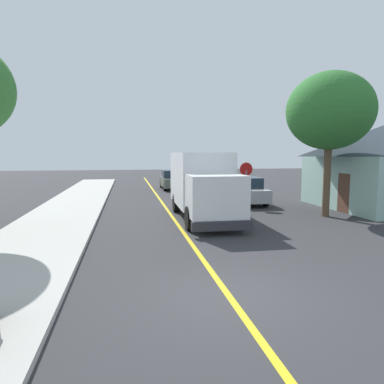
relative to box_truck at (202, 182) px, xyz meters
The scene contains 9 objects.
ground_plane 9.42m from the box_truck, 98.77° to the right, with size 120.00×120.00×0.00m, color #303033.
sidewalk_curb 8.70m from the box_truck, 142.93° to the right, with size 3.60×60.00×0.15m, color #ADAAA3.
centre_line_yellow 2.41m from the box_truck, 148.73° to the left, with size 0.16×56.00×0.01m, color gold.
box_truck is the anchor object (origin of this frame).
parked_car_near 7.67m from the box_truck, 82.07° to the left, with size 1.86×4.43×1.67m.
parked_car_mid 13.90m from the box_truck, 88.83° to the left, with size 1.81×4.40×1.67m.
parked_van_across 5.81m from the box_truck, 48.63° to the left, with size 1.98×4.47×1.67m.
stop_sign 4.23m from the box_truck, 40.51° to the left, with size 0.80×0.10×2.65m.
street_tree_far_side 7.14m from the box_truck, ahead, with size 4.20×4.20×7.12m.
Camera 1 is at (-2.18, -7.09, 3.17)m, focal length 32.07 mm.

